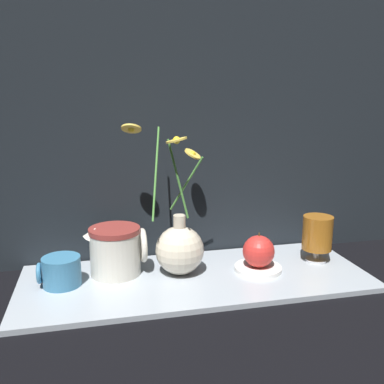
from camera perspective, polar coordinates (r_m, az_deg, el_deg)
ground_plane at (r=1.03m, az=0.56°, el=-11.74°), size 6.00×6.00×0.00m
shelf at (r=1.03m, az=0.56°, el=-11.44°), size 0.81×0.31×0.01m
backdrop_wall at (r=1.11m, az=-1.57°, el=19.01°), size 1.31×0.02×1.10m
vase_with_flowers at (r=1.02m, az=-1.69°, el=-7.29°), size 0.21×0.17×0.36m
yellow_mug at (r=1.01m, az=-17.10°, el=-10.08°), size 0.09×0.08×0.07m
ceramic_pitcher at (r=1.03m, az=-10.08°, el=-7.43°), size 0.14×0.12×0.13m
tea_glass at (r=1.14m, az=16.37°, el=-5.38°), size 0.08×0.08×0.12m
saucer_plate at (r=1.07m, az=8.83°, el=-10.04°), size 0.11×0.11×0.01m
orange_fruit at (r=1.05m, az=8.91°, el=-7.85°), size 0.08×0.08×0.09m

